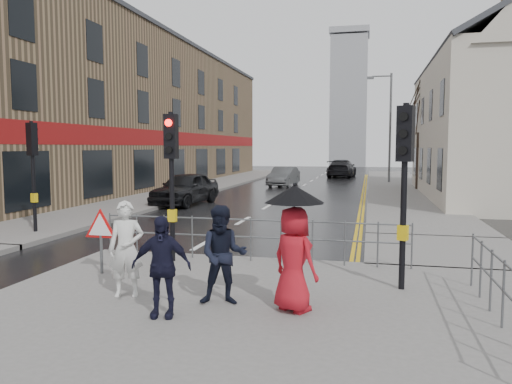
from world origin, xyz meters
The scene contains 23 objects.
ground centered at (0.00, 0.00, 0.00)m, with size 120.00×120.00×0.00m, color black.
near_pavement centered at (3.00, -3.50, 0.07)m, with size 10.00×9.00×0.14m, color #605E5B.
left_pavement centered at (-6.50, 23.00, 0.07)m, with size 4.00×44.00×0.14m, color #605E5B.
right_pavement centered at (6.50, 25.00, 0.07)m, with size 4.00×40.00×0.14m, color #605E5B.
pavement_bridge_right centered at (6.50, 3.00, 0.07)m, with size 4.00×4.20×0.14m, color #605E5B.
building_left_terrace centered at (-12.00, 22.00, 5.00)m, with size 8.00×42.00×10.00m, color #7B6446.
church_tower centered at (1.50, 62.00, 9.00)m, with size 5.00×5.00×18.00m, color #92949A.
traffic_signal_near_left centered at (0.20, 0.20, 2.46)m, with size 0.28×0.27×3.40m.
traffic_signal_near_right centered at (5.20, -1.00, 2.46)m, with size 0.34×0.33×3.40m.
traffic_signal_far_left centered at (-5.50, 3.00, 2.46)m, with size 0.34×0.33×3.40m.
guard_railing_front centered at (1.95, 0.60, 0.86)m, with size 7.14×0.04×1.00m.
guard_railing_side centered at (6.50, -2.75, 0.84)m, with size 0.04×4.54×1.00m.
warning_sign centered at (-0.80, -1.21, 1.04)m, with size 0.80×0.07×1.35m.
street_lamp centered at (5.82, 28.00, 4.71)m, with size 1.83×0.25×8.00m.
tree_near centered at (7.50, 22.00, 5.14)m, with size 2.40×2.40×6.58m.
tree_far centered at (8.00, 30.00, 4.42)m, with size 2.40×2.40×5.64m.
pedestrian_a centered at (0.46, -2.53, 0.98)m, with size 0.61×0.40×1.68m, color silver.
pedestrian_b centered at (2.24, -2.58, 0.97)m, with size 0.80×0.63×1.66m, color black.
pedestrian_with_umbrella centered at (3.44, -2.67, 1.25)m, with size 0.98×0.96×2.02m.
pedestrian_d centered at (1.49, -3.38, 0.93)m, with size 0.92×0.38×1.57m, color black.
car_parked centered at (-4.00, 12.00, 0.78)m, with size 1.84×4.57×1.56m, color black.
car_mid centered at (-1.31, 24.16, 0.68)m, with size 1.44×4.12×1.36m, color #424447.
car_far centered at (2.09, 35.69, 0.80)m, with size 2.23×5.49×1.59m, color black.
Camera 1 is at (4.59, -10.39, 2.76)m, focal length 35.00 mm.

